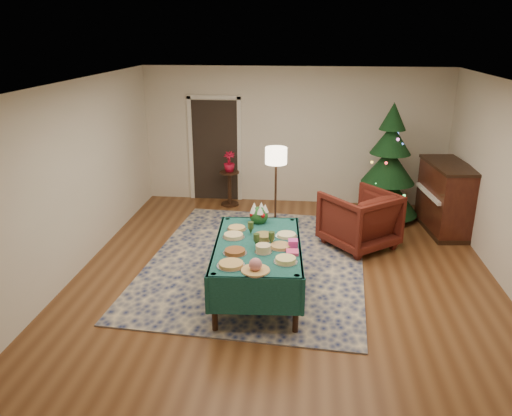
# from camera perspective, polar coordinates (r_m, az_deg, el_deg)

# --- Properties ---
(room_shell) EXTENTS (7.00, 7.00, 7.00)m
(room_shell) POSITION_cam_1_polar(r_m,az_deg,el_deg) (6.64, 3.41, 2.18)
(room_shell) COLOR #593319
(room_shell) RESTS_ON ground
(doorway) EXTENTS (1.08, 0.04, 2.16)m
(doorway) POSITION_cam_1_polar(r_m,az_deg,el_deg) (10.24, -4.70, 6.92)
(doorway) COLOR black
(doorway) RESTS_ON ground
(rug) EXTENTS (3.48, 4.41, 0.02)m
(rug) POSITION_cam_1_polar(r_m,az_deg,el_deg) (7.68, 0.05, -6.04)
(rug) COLOR #131E49
(rug) RESTS_ON ground
(buffet_table) EXTENTS (1.25, 2.00, 0.75)m
(buffet_table) POSITION_cam_1_polar(r_m,az_deg,el_deg) (6.50, 0.19, -5.27)
(buffet_table) COLOR black
(buffet_table) RESTS_ON ground
(platter_0) EXTENTS (0.34, 0.34, 0.05)m
(platter_0) POSITION_cam_1_polar(r_m,az_deg,el_deg) (5.84, -2.87, -6.47)
(platter_0) COLOR silver
(platter_0) RESTS_ON buffet_table
(platter_1) EXTENTS (0.34, 0.34, 0.16)m
(platter_1) POSITION_cam_1_polar(r_m,az_deg,el_deg) (5.70, -0.06, -6.68)
(platter_1) COLOR silver
(platter_1) RESTS_ON buffet_table
(platter_2) EXTENTS (0.28, 0.28, 0.06)m
(platter_2) POSITION_cam_1_polar(r_m,az_deg,el_deg) (5.93, 3.41, -5.96)
(platter_2) COLOR silver
(platter_2) RESTS_ON buffet_table
(platter_3) EXTENTS (0.30, 0.30, 0.05)m
(platter_3) POSITION_cam_1_polar(r_m,az_deg,el_deg) (6.15, -2.42, -5.02)
(platter_3) COLOR silver
(platter_3) RESTS_ON buffet_table
(platter_4) EXTENTS (0.22, 0.22, 0.10)m
(platter_4) POSITION_cam_1_polar(r_m,az_deg,el_deg) (6.16, 0.84, -4.70)
(platter_4) COLOR silver
(platter_4) RESTS_ON buffet_table
(platter_5) EXTENTS (0.30, 0.30, 0.04)m
(platter_5) POSITION_cam_1_polar(r_m,az_deg,el_deg) (6.32, 2.82, -4.39)
(platter_5) COLOR silver
(platter_5) RESTS_ON buffet_table
(platter_6) EXTENTS (0.30, 0.30, 0.05)m
(platter_6) POSITION_cam_1_polar(r_m,az_deg,el_deg) (6.61, -2.58, -3.20)
(platter_6) COLOR silver
(platter_6) RESTS_ON buffet_table
(platter_7) EXTENTS (0.29, 0.29, 0.07)m
(platter_7) POSITION_cam_1_polar(r_m,az_deg,el_deg) (6.55, 0.90, -3.32)
(platter_7) COLOR silver
(platter_7) RESTS_ON buffet_table
(platter_8) EXTENTS (0.29, 0.29, 0.04)m
(platter_8) POSITION_cam_1_polar(r_m,az_deg,el_deg) (6.65, 3.50, -3.12)
(platter_8) COLOR silver
(platter_8) RESTS_ON buffet_table
(platter_9) EXTENTS (0.27, 0.27, 0.04)m
(platter_9) POSITION_cam_1_polar(r_m,az_deg,el_deg) (6.87, -2.22, -2.34)
(platter_9) COLOR silver
(platter_9) RESTS_ON buffet_table
(goblet_0) EXTENTS (0.08, 0.08, 0.17)m
(goblet_0) POSITION_cam_1_polar(r_m,az_deg,el_deg) (6.69, -0.61, -2.26)
(goblet_0) COLOR #2D471E
(goblet_0) RESTS_ON buffet_table
(goblet_1) EXTENTS (0.08, 0.08, 0.17)m
(goblet_1) POSITION_cam_1_polar(r_m,az_deg,el_deg) (6.36, 1.79, -3.45)
(goblet_1) COLOR #2D471E
(goblet_1) RESTS_ON buffet_table
(goblet_2) EXTENTS (0.08, 0.08, 0.17)m
(goblet_2) POSITION_cam_1_polar(r_m,az_deg,el_deg) (6.31, 0.06, -3.67)
(goblet_2) COLOR #2D471E
(goblet_2) RESTS_ON buffet_table
(napkin_stack) EXTENTS (0.16, 0.16, 0.04)m
(napkin_stack) POSITION_cam_1_polar(r_m,az_deg,el_deg) (6.16, 4.18, -5.08)
(napkin_stack) COLOR #ED427C
(napkin_stack) RESTS_ON buffet_table
(gift_box) EXTENTS (0.13, 0.13, 0.10)m
(gift_box) POSITION_cam_1_polar(r_m,az_deg,el_deg) (6.33, 4.25, -4.07)
(gift_box) COLOR #E23EA3
(gift_box) RESTS_ON buffet_table
(centerpiece) EXTENTS (0.27, 0.27, 0.31)m
(centerpiece) POSITION_cam_1_polar(r_m,az_deg,el_deg) (7.08, 0.32, -0.66)
(centerpiece) COLOR #1E4C1E
(centerpiece) RESTS_ON buffet_table
(armchair) EXTENTS (1.36, 1.35, 1.02)m
(armchair) POSITION_cam_1_polar(r_m,az_deg,el_deg) (8.18, 11.73, -0.98)
(armchair) COLOR #4D1710
(armchair) RESTS_ON ground
(floor_lamp) EXTENTS (0.37, 0.37, 1.51)m
(floor_lamp) POSITION_cam_1_polar(r_m,az_deg,el_deg) (8.37, 2.30, 5.39)
(floor_lamp) COLOR #A57F3F
(floor_lamp) RESTS_ON ground
(side_table) EXTENTS (0.39, 0.39, 0.70)m
(side_table) POSITION_cam_1_polar(r_m,az_deg,el_deg) (10.02, -3.03, 2.20)
(side_table) COLOR black
(side_table) RESTS_ON ground
(potted_plant) EXTENTS (0.22, 0.40, 0.22)m
(potted_plant) POSITION_cam_1_polar(r_m,az_deg,el_deg) (9.89, -3.08, 4.80)
(potted_plant) COLOR #A60B24
(potted_plant) RESTS_ON side_table
(christmas_tree) EXTENTS (1.51, 1.51, 2.16)m
(christmas_tree) POSITION_cam_1_polar(r_m,az_deg,el_deg) (9.44, 14.92, 4.45)
(christmas_tree) COLOR black
(christmas_tree) RESTS_ON ground
(piano) EXTENTS (0.79, 1.45, 1.21)m
(piano) POSITION_cam_1_polar(r_m,az_deg,el_deg) (9.26, 20.84, 1.06)
(piano) COLOR black
(piano) RESTS_ON ground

